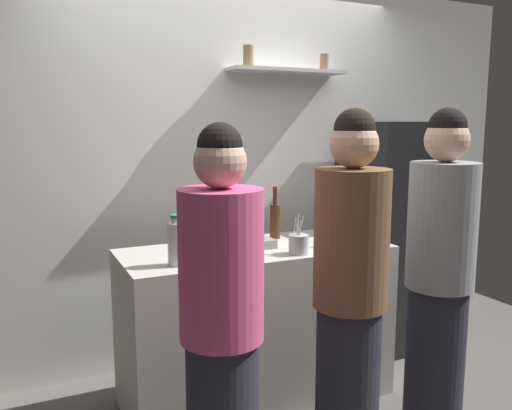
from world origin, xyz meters
The scene contains 11 objects.
back_wall_assembly centered at (0.00, 1.25, 1.30)m, with size 4.80×0.32×2.60m.
refrigerator centered at (1.10, 0.85, 0.82)m, with size 0.57×0.63×1.64m.
counter centered at (-0.12, 0.53, 0.46)m, with size 1.55×0.64×0.92m, color #B7B2A8.
baking_pan centered at (-0.19, 0.57, 0.94)m, with size 0.34×0.24×0.05m, color gray.
utensil_holder centered at (0.03, 0.30, 0.97)m, with size 0.11×0.11×0.22m.
wine_bottle_amber_glass centered at (0.10, 0.71, 1.04)m, with size 0.06×0.06×0.32m.
wine_bottle_pale_glass centered at (0.48, 0.34, 1.04)m, with size 0.07×0.07×0.33m.
water_bottle_plastic centered at (-0.64, 0.36, 1.03)m, with size 0.09×0.09×0.26m.
person_brown_jacket centered at (0.00, -0.23, 0.84)m, with size 0.34×0.34×1.69m.
person_grey_hoodie centered at (0.57, -0.20, 0.85)m, with size 0.34×0.34×1.70m.
person_pink_top centered at (-0.64, -0.26, 0.80)m, with size 0.34×0.34×1.63m.
Camera 1 is at (-1.37, -2.15, 1.63)m, focal length 36.93 mm.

